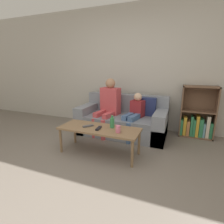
{
  "coord_description": "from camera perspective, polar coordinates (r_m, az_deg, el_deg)",
  "views": [
    {
      "loc": [
        1.03,
        -1.43,
        1.35
      ],
      "look_at": [
        -0.07,
        1.33,
        0.57
      ],
      "focal_mm": 28.0,
      "sensor_mm": 36.0,
      "label": 1
    }
  ],
  "objects": [
    {
      "name": "person_child",
      "position": [
        3.35,
        7.21,
        -0.42
      ],
      "size": [
        0.36,
        0.63,
        0.86
      ],
      "rotation": [
        0.0,
        0.0,
        -0.23
      ],
      "color": "#476693",
      "rests_on": "ground_plane"
    },
    {
      "name": "bookshelf",
      "position": [
        3.79,
        25.93,
        -1.94
      ],
      "size": [
        0.62,
        0.28,
        1.0
      ],
      "color": "brown",
      "rests_on": "ground_plane"
    },
    {
      "name": "tv_remote_0",
      "position": [
        2.79,
        -7.8,
        -4.54
      ],
      "size": [
        0.15,
        0.16,
        0.02
      ],
      "rotation": [
        0.0,
        0.0,
        -0.7
      ],
      "color": "#47474C",
      "rests_on": "coffee_table"
    },
    {
      "name": "bottle",
      "position": [
        2.7,
        0.05,
        -3.45
      ],
      "size": [
        0.07,
        0.07,
        0.19
      ],
      "color": "#33844C",
      "rests_on": "coffee_table"
    },
    {
      "name": "tv_remote_1",
      "position": [
        2.67,
        -4.4,
        -5.29
      ],
      "size": [
        0.07,
        0.17,
        0.02
      ],
      "rotation": [
        0.0,
        0.0,
        0.1
      ],
      "color": "black",
      "rests_on": "coffee_table"
    },
    {
      "name": "wall_back",
      "position": [
        3.94,
        6.78,
        13.84
      ],
      "size": [
        12.0,
        0.06,
        2.6
      ],
      "color": "#B7B2A8",
      "rests_on": "ground_plane"
    },
    {
      "name": "coffee_table",
      "position": [
        2.74,
        -4.17,
        -5.99
      ],
      "size": [
        1.26,
        0.48,
        0.43
      ],
      "color": "brown",
      "rests_on": "ground_plane"
    },
    {
      "name": "person_adult",
      "position": [
        3.54,
        -1.09,
        3.01
      ],
      "size": [
        0.43,
        0.64,
        1.12
      ],
      "rotation": [
        0.0,
        0.0,
        -0.14
      ],
      "color": "#C6474C",
      "rests_on": "ground_plane"
    },
    {
      "name": "couch",
      "position": [
        3.6,
        3.52,
        -2.89
      ],
      "size": [
        1.76,
        0.85,
        0.77
      ],
      "color": "gray",
      "rests_on": "ground_plane"
    },
    {
      "name": "ground_plane",
      "position": [
        2.22,
        -11.98,
        -23.13
      ],
      "size": [
        22.0,
        22.0,
        0.0
      ],
      "primitive_type": "plane",
      "color": "#70665B"
    },
    {
      "name": "cup_near",
      "position": [
        2.51,
        1.98,
        -5.6
      ],
      "size": [
        0.07,
        0.07,
        0.1
      ],
      "color": "pink",
      "rests_on": "coffee_table"
    }
  ]
}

